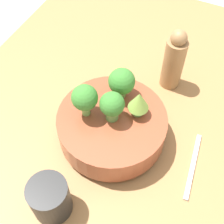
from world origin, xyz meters
TOP-DOWN VIEW (x-y plane):
  - ground_plane at (0.00, 0.00)m, footprint 6.00×6.00m
  - table at (0.00, 0.00)m, footprint 1.20×0.79m
  - bowl at (-0.02, -0.04)m, footprint 0.24×0.24m
  - broccoli_floret_right at (0.05, -0.03)m, footprint 0.06×0.06m
  - romanesco_piece_near at (0.02, -0.08)m, footprint 0.04×0.04m
  - broccoli_floret_back at (-0.03, 0.02)m, footprint 0.06×0.06m
  - broccoli_floret_center at (-0.02, -0.04)m, footprint 0.05×0.05m
  - cup at (-0.22, -0.00)m, footprint 0.08×0.08m
  - pepper_mill at (0.20, -0.10)m, footprint 0.05×0.05m
  - fork at (-0.01, -0.23)m, footprint 0.16×0.03m

SIDE VIEW (x-z plane):
  - ground_plane at x=0.00m, z-range 0.00..0.00m
  - table at x=0.00m, z-range 0.00..0.04m
  - fork at x=-0.01m, z-range 0.04..0.05m
  - bowl at x=-0.02m, z-range 0.05..0.13m
  - cup at x=-0.22m, z-range 0.04..0.14m
  - pepper_mill at x=0.20m, z-range 0.04..0.21m
  - romanesco_piece_near at x=0.02m, z-range 0.13..0.20m
  - broccoli_floret_center at x=-0.02m, z-range 0.13..0.20m
  - broccoli_floret_right at x=0.05m, z-range 0.13..0.20m
  - broccoli_floret_back at x=-0.03m, z-range 0.13..0.22m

